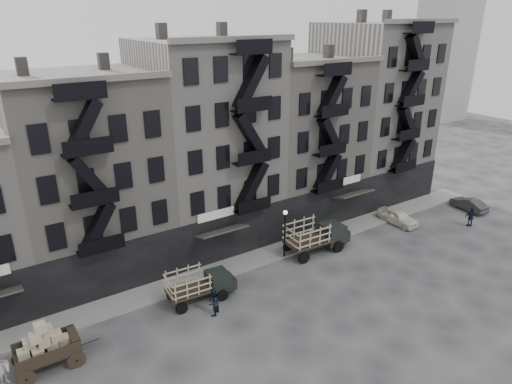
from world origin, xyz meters
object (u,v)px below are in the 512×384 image
wagon (43,342)px  car_east (398,217)px  car_far (469,204)px  stake_truck_east (316,234)px  policeman (471,217)px  pedestrian_mid (213,302)px  stake_truck_west (199,282)px

wagon → car_east: (31.83, 1.90, -1.05)m
car_far → stake_truck_east: bearing=-0.4°
stake_truck_east → policeman: size_ratio=3.11×
car_east → car_far: bearing=-13.9°
wagon → pedestrian_mid: wagon is taller
stake_truck_east → car_far: size_ratio=1.52×
stake_truck_east → stake_truck_west: bearing=-173.2°
stake_truck_east → policeman: bearing=-13.3°
stake_truck_west → car_far: 30.20m
car_far → pedestrian_mid: 30.23m
stake_truck_east → policeman: 16.02m
wagon → car_far: wagon is taller
wagon → pedestrian_mid: (10.23, -0.90, -0.76)m
stake_truck_east → car_far: (18.80, -1.99, -1.02)m
stake_truck_west → pedestrian_mid: bearing=-87.4°
pedestrian_mid → policeman: size_ratio=1.05×
wagon → car_east: bearing=3.7°
stake_truck_west → pedestrian_mid: size_ratio=2.49×
policeman → car_east: bearing=-5.5°
car_east → policeman: 6.71m
car_far → pedestrian_mid: pedestrian_mid is taller
wagon → car_far: size_ratio=0.95×
car_far → car_east: bearing=-6.4°
pedestrian_mid → stake_truck_west: bearing=-126.9°
stake_truck_west → car_east: 21.57m
stake_truck_west → car_east: size_ratio=1.20×
stake_truck_west → car_east: bearing=5.9°
pedestrian_mid → policeman: (26.82, -1.42, -0.05)m
wagon → pedestrian_mid: bearing=-4.7°
stake_truck_west → wagon: bearing=-169.5°
car_far → policeman: (-3.40, -2.36, 0.31)m
stake_truck_west → pedestrian_mid: 2.11m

